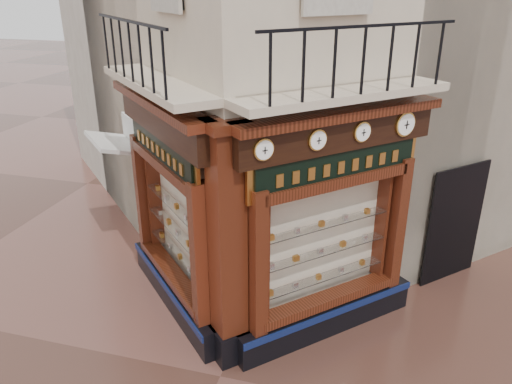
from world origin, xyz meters
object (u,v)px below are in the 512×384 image
(clock_b, at_px, (317,140))
(signboard_right, at_px, (338,166))
(signboard_left, at_px, (162,150))
(clock_c, at_px, (362,132))
(awning, at_px, (126,250))
(corner_pilaster, at_px, (228,252))
(clock_d, at_px, (405,124))
(clock_a, at_px, (264,150))

(clock_b, relative_size, signboard_right, 0.14)
(signboard_left, xyz_separation_m, signboard_right, (2.92, 0.00, 0.00))
(clock_b, height_order, signboard_right, clock_b)
(clock_c, height_order, awning, clock_c)
(corner_pilaster, height_order, clock_c, corner_pilaster)
(clock_b, xyz_separation_m, awning, (-4.55, 2.08, -3.62))
(signboard_left, relative_size, signboard_right, 0.94)
(clock_c, distance_m, awning, 6.46)
(corner_pilaster, distance_m, clock_b, 2.13)
(clock_d, relative_size, signboard_left, 0.18)
(clock_c, distance_m, signboard_right, 0.62)
(awning, xyz_separation_m, signboard_left, (1.91, -1.65, 3.10))
(clock_b, bearing_deg, corner_pilaster, 161.09)
(clock_b, distance_m, signboard_right, 0.73)
(clock_b, xyz_separation_m, signboard_left, (-2.64, 0.43, -0.52))
(clock_d, xyz_separation_m, signboard_right, (-0.92, -0.76, -0.52))
(clock_d, xyz_separation_m, signboard_left, (-3.84, -0.76, -0.52))
(clock_a, height_order, clock_d, clock_d)
(corner_pilaster, distance_m, signboard_left, 2.12)
(awning, height_order, signboard_left, signboard_left)
(clock_a, xyz_separation_m, clock_c, (1.20, 1.20, 0.00))
(awning, bearing_deg, corner_pilaster, -173.32)
(clock_a, height_order, awning, clock_a)
(clock_b, xyz_separation_m, signboard_right, (0.28, 0.43, -0.52))
(awning, distance_m, signboard_left, 4.00)
(clock_c, height_order, signboard_left, clock_c)
(clock_a, height_order, clock_c, clock_c)
(clock_d, height_order, awning, clock_d)
(clock_a, bearing_deg, clock_d, 0.00)
(clock_b, height_order, clock_c, clock_c)
(clock_d, distance_m, signboard_left, 3.95)
(signboard_left, bearing_deg, signboard_right, -135.00)
(clock_a, distance_m, signboard_right, 1.48)
(clock_d, relative_size, signboard_right, 0.17)
(clock_c, xyz_separation_m, clock_d, (0.62, 0.62, -0.00))
(clock_c, bearing_deg, clock_d, -0.00)
(clock_c, bearing_deg, corner_pilaster, 168.32)
(clock_a, xyz_separation_m, signboard_left, (-2.02, 1.06, -0.52))
(clock_c, xyz_separation_m, awning, (-5.13, 1.50, -3.62))
(awning, relative_size, signboard_left, 0.70)
(clock_d, xyz_separation_m, awning, (-5.75, 0.89, -3.62))
(signboard_right, bearing_deg, clock_a, -175.44)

